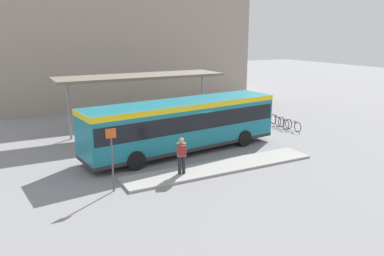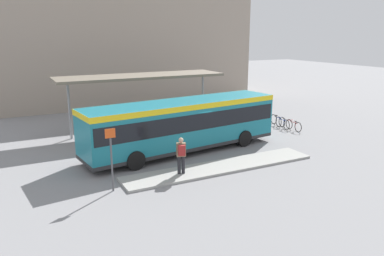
% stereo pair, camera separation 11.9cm
% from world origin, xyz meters
% --- Properties ---
extents(ground_plane, '(120.00, 120.00, 0.00)m').
position_xyz_m(ground_plane, '(0.00, 0.00, 0.00)').
color(ground_plane, gray).
extents(curb_island, '(10.37, 1.80, 0.12)m').
position_xyz_m(curb_island, '(0.51, -3.41, 0.06)').
color(curb_island, '#9E9E99').
rests_on(curb_island, ground_plane).
extents(city_bus, '(11.93, 3.99, 2.96)m').
position_xyz_m(city_bus, '(0.01, 0.00, 1.74)').
color(city_bus, '#197284').
rests_on(city_bus, ground_plane).
extents(pedestrian_waiting, '(0.50, 0.55, 1.79)m').
position_xyz_m(pedestrian_waiting, '(-1.78, -3.49, 1.15)').
color(pedestrian_waiting, '#232328').
rests_on(pedestrian_waiting, curb_island).
extents(bicycle_red, '(0.48, 1.69, 0.73)m').
position_xyz_m(bicycle_red, '(9.06, 0.80, 0.37)').
color(bicycle_red, black).
rests_on(bicycle_red, ground_plane).
extents(bicycle_blue, '(0.48, 1.79, 0.77)m').
position_xyz_m(bicycle_blue, '(8.78, 1.66, 0.39)').
color(bicycle_blue, black).
rests_on(bicycle_blue, ground_plane).
extents(bicycle_black, '(0.48, 1.75, 0.76)m').
position_xyz_m(bicycle_black, '(9.06, 2.51, 0.38)').
color(bicycle_black, black).
rests_on(bicycle_black, ground_plane).
extents(station_shelter, '(11.46, 3.17, 3.91)m').
position_xyz_m(station_shelter, '(-0.43, 5.76, 3.77)').
color(station_shelter, '#706656').
rests_on(station_shelter, ground_plane).
extents(potted_planter_near_shelter, '(0.75, 0.75, 1.20)m').
position_xyz_m(potted_planter_near_shelter, '(0.71, 3.33, 0.63)').
color(potted_planter_near_shelter, slate).
rests_on(potted_planter_near_shelter, ground_plane).
extents(platform_sign, '(0.44, 0.08, 2.80)m').
position_xyz_m(platform_sign, '(-5.18, -3.71, 1.56)').
color(platform_sign, '#4C4C51').
rests_on(platform_sign, ground_plane).
extents(station_building, '(24.56, 14.14, 12.12)m').
position_xyz_m(station_building, '(2.51, 21.55, 6.06)').
color(station_building, gray).
rests_on(station_building, ground_plane).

